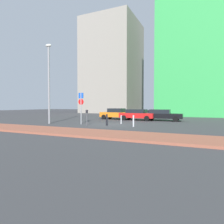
% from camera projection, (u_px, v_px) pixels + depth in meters
% --- Properties ---
extents(ground_plane, '(120.00, 120.00, 0.00)m').
position_uv_depth(ground_plane, '(109.00, 125.00, 19.62)').
color(ground_plane, '#38383A').
extents(sidewalk_brick, '(40.00, 3.23, 0.14)m').
position_uv_depth(sidewalk_brick, '(70.00, 132.00, 13.82)').
color(sidewalk_brick, '#93513D').
rests_on(sidewalk_brick, ground).
extents(parked_car_orange, '(4.48, 2.25, 1.49)m').
position_uv_depth(parked_car_orange, '(116.00, 114.00, 26.94)').
color(parked_car_orange, orange).
rests_on(parked_car_orange, ground).
extents(parked_car_red, '(4.50, 2.18, 1.39)m').
position_uv_depth(parked_car_red, '(137.00, 114.00, 25.22)').
color(parked_car_red, red).
rests_on(parked_car_red, ground).
extents(parked_car_black, '(4.61, 2.01, 1.40)m').
position_uv_depth(parked_car_black, '(162.00, 115.00, 24.21)').
color(parked_car_black, black).
rests_on(parked_car_black, ground).
extents(parking_sign_post, '(0.60, 0.10, 3.20)m').
position_uv_depth(parking_sign_post, '(81.00, 104.00, 19.85)').
color(parking_sign_post, gray).
rests_on(parking_sign_post, ground).
extents(parking_meter, '(0.18, 0.14, 1.49)m').
position_uv_depth(parking_meter, '(87.00, 116.00, 18.38)').
color(parking_meter, '#4C4C51').
rests_on(parking_meter, ground).
extents(street_lamp, '(0.70, 0.36, 8.22)m').
position_uv_depth(street_lamp, '(49.00, 78.00, 20.40)').
color(street_lamp, gray).
rests_on(street_lamp, ground).
extents(traffic_bollard_near, '(0.17, 0.17, 1.08)m').
position_uv_depth(traffic_bollard_near, '(107.00, 120.00, 18.65)').
color(traffic_bollard_near, black).
rests_on(traffic_bollard_near, ground).
extents(traffic_bollard_mid, '(0.14, 0.14, 1.04)m').
position_uv_depth(traffic_bollard_mid, '(133.00, 121.00, 17.59)').
color(traffic_bollard_mid, '#B7B7BC').
rests_on(traffic_bollard_mid, ground).
extents(traffic_bollard_far, '(0.12, 0.12, 0.88)m').
position_uv_depth(traffic_bollard_far, '(121.00, 120.00, 20.38)').
color(traffic_bollard_far, '#B7B7BC').
rests_on(traffic_bollard_far, ground).
extents(building_colorful_midrise, '(15.75, 17.78, 27.14)m').
position_uv_depth(building_colorful_midrise, '(205.00, 46.00, 38.55)').
color(building_colorful_midrise, green).
rests_on(building_colorful_midrise, ground).
extents(building_under_construction, '(12.86, 13.68, 23.58)m').
position_uv_depth(building_under_construction, '(113.00, 68.00, 51.67)').
color(building_under_construction, gray).
rests_on(building_under_construction, ground).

